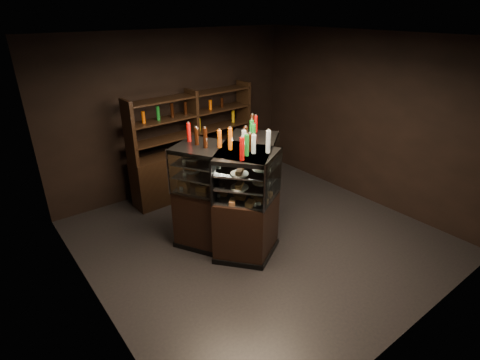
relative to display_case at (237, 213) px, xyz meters
The scene contains 7 objects.
ground 0.64m from the display_case, 14.02° to the right, with size 5.00×5.00×0.00m, color black.
room_shell 1.46m from the display_case, 14.02° to the right, with size 5.02×5.02×3.01m.
display_case is the anchor object (origin of this frame).
food_display 0.66m from the display_case, 100.32° to the right, with size 1.34×1.24×0.48m.
bottles_top 1.20m from the display_case, 79.68° to the left, with size 1.16×1.10×0.30m.
potted_conifer 1.19m from the display_case, 47.78° to the left, with size 0.33×0.33×0.71m.
back_shelving 2.02m from the display_case, 76.48° to the left, with size 2.58×0.55×2.00m.
Camera 1 is at (-3.32, -3.81, 3.35)m, focal length 28.00 mm.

